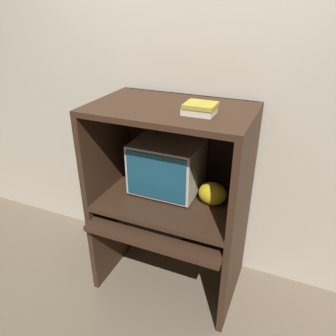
{
  "coord_description": "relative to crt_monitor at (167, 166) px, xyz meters",
  "views": [
    {
      "loc": [
        0.74,
        -1.46,
        1.96
      ],
      "look_at": [
        -0.02,
        0.32,
        0.97
      ],
      "focal_mm": 35.0,
      "sensor_mm": 36.0,
      "label": 1
    }
  ],
  "objects": [
    {
      "name": "book_stack",
      "position": [
        0.27,
        -0.17,
        0.49
      ],
      "size": [
        0.18,
        0.15,
        0.06
      ],
      "color": "beige",
      "rests_on": "hutch_upper"
    },
    {
      "name": "ground_plane",
      "position": [
        0.07,
        -0.41,
        -0.94
      ],
      "size": [
        12.0,
        12.0,
        0.0
      ],
      "primitive_type": "plane",
      "color": "#756651"
    },
    {
      "name": "wall_back",
      "position": [
        0.07,
        0.29,
        0.36
      ],
      "size": [
        6.0,
        0.06,
        2.6
      ],
      "color": "beige",
      "rests_on": "ground_plane"
    },
    {
      "name": "desk_base",
      "position": [
        0.07,
        -0.15,
        -0.53
      ],
      "size": [
        1.0,
        0.71,
        0.63
      ],
      "color": "#382316",
      "rests_on": "ground_plane"
    },
    {
      "name": "mouse",
      "position": [
        0.31,
        -0.26,
        -0.29
      ],
      "size": [
        0.07,
        0.05,
        0.03
      ],
      "color": "#28282B",
      "rests_on": "desk_base"
    },
    {
      "name": "keyboard",
      "position": [
        0.02,
        -0.28,
        -0.29
      ],
      "size": [
        0.45,
        0.15,
        0.03
      ],
      "color": "black",
      "rests_on": "desk_base"
    },
    {
      "name": "hutch_upper",
      "position": [
        0.07,
        -0.06,
        0.24
      ],
      "size": [
        1.0,
        0.64,
        0.65
      ],
      "color": "#382316",
      "rests_on": "desk_monitor_shelf"
    },
    {
      "name": "crt_monitor",
      "position": [
        0.0,
        0.0,
        0.0
      ],
      "size": [
        0.46,
        0.39,
        0.38
      ],
      "color": "beige",
      "rests_on": "desk_monitor_shelf"
    },
    {
      "name": "desk_monitor_shelf",
      "position": [
        0.07,
        -0.09,
        -0.22
      ],
      "size": [
        1.0,
        0.64,
        0.11
      ],
      "color": "#382316",
      "rests_on": "desk_base"
    },
    {
      "name": "snack_bag",
      "position": [
        0.35,
        -0.05,
        -0.12
      ],
      "size": [
        0.19,
        0.14,
        0.16
      ],
      "color": "gold",
      "rests_on": "desk_monitor_shelf"
    }
  ]
}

